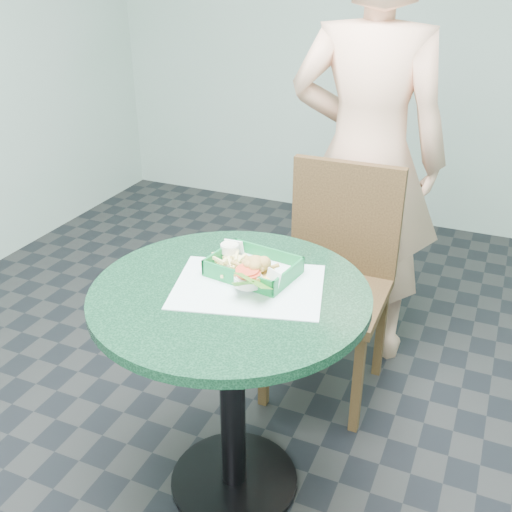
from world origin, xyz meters
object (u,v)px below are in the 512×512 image
at_px(crab_sandwich, 258,274).
at_px(diner_person, 370,120).
at_px(cafe_table, 231,344).
at_px(sauce_ramekin, 226,255).
at_px(dining_chair, 335,267).
at_px(food_basket, 253,276).

bearing_deg(crab_sandwich, diner_person, 84.72).
height_order(cafe_table, sauce_ramekin, sauce_ramekin).
height_order(dining_chair, sauce_ramekin, dining_chair).
bearing_deg(food_basket, sauce_ramekin, 163.58).
bearing_deg(cafe_table, crab_sandwich, 51.09).
bearing_deg(sauce_ramekin, diner_person, 75.37).
relative_size(crab_sandwich, sauce_ramekin, 2.16).
relative_size(cafe_table, crab_sandwich, 6.73).
height_order(food_basket, sauce_ramekin, sauce_ramekin).
bearing_deg(sauce_ramekin, food_basket, -16.42).
bearing_deg(cafe_table, food_basket, 76.49).
relative_size(cafe_table, diner_person, 0.39).
bearing_deg(diner_person, food_basket, 78.93).
distance_m(food_basket, crab_sandwich, 0.06).
relative_size(cafe_table, sauce_ramekin, 14.53).
height_order(dining_chair, crab_sandwich, dining_chair).
distance_m(dining_chair, food_basket, 0.64).
bearing_deg(cafe_table, sauce_ramekin, 119.95).
distance_m(cafe_table, diner_person, 1.11).
bearing_deg(dining_chair, cafe_table, -100.67).
relative_size(diner_person, crab_sandwich, 17.27).
bearing_deg(crab_sandwich, dining_chair, 83.94).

